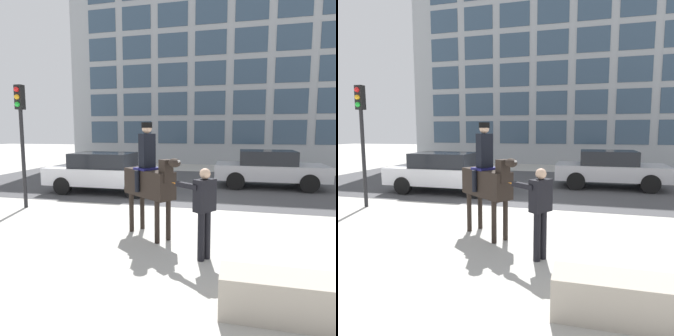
% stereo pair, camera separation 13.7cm
% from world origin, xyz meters
% --- Properties ---
extents(ground_plane, '(80.00, 80.00, 0.00)m').
position_xyz_m(ground_plane, '(0.00, 0.00, 0.00)').
color(ground_plane, '#B2AFA8').
extents(road_surface, '(21.05, 8.50, 0.01)m').
position_xyz_m(road_surface, '(0.00, 4.75, 0.00)').
color(road_surface, '#444447').
rests_on(road_surface, ground_plane).
extents(office_building_facade, '(21.05, 0.33, 16.02)m').
position_xyz_m(office_building_facade, '(-0.00, 12.99, 8.02)').
color(office_building_facade, '#93999E').
rests_on(office_building_facade, ground_plane).
extents(mounted_horse_lead, '(1.55, 1.29, 2.56)m').
position_xyz_m(mounted_horse_lead, '(0.07, -2.09, 1.30)').
color(mounted_horse_lead, black).
rests_on(mounted_horse_lead, ground_plane).
extents(pedestrian_bystander, '(0.90, 0.53, 1.71)m').
position_xyz_m(pedestrian_bystander, '(1.39, -3.09, 1.01)').
color(pedestrian_bystander, black).
rests_on(pedestrian_bystander, ground_plane).
extents(street_car_near_lane, '(4.54, 1.86, 1.53)m').
position_xyz_m(street_car_near_lane, '(-2.98, 2.23, 0.80)').
color(street_car_near_lane, silver).
rests_on(street_car_near_lane, ground_plane).
extents(street_car_far_lane, '(4.46, 2.01, 1.55)m').
position_xyz_m(street_car_far_lane, '(3.27, 4.73, 0.82)').
color(street_car_far_lane, '#B7B7BC').
rests_on(street_car_far_lane, ground_plane).
extents(traffic_light, '(0.24, 0.29, 3.73)m').
position_xyz_m(traffic_light, '(-4.42, -0.54, 2.52)').
color(traffic_light, black).
rests_on(traffic_light, ground_plane).
extents(planter_ledge, '(1.96, 0.56, 0.56)m').
position_xyz_m(planter_ledge, '(2.76, -4.62, 0.28)').
color(planter_ledge, '#ADA393').
rests_on(planter_ledge, ground_plane).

